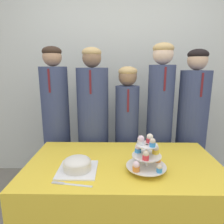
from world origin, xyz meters
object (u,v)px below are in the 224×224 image
student_4 (191,132)px  round_cake (77,164)px  cake_knife (65,184)px  student_0 (57,129)px  student_2 (127,136)px  cupcake_stand (146,155)px  student_3 (159,127)px  student_1 (93,131)px

student_4 → round_cake: bearing=-144.6°
cake_knife → student_0: (-0.31, 0.92, 0.05)m
student_2 → student_4: (0.68, 0.00, 0.06)m
cupcake_stand → student_4: student_4 is taller
round_cake → student_3: student_3 is taller
student_4 → cake_knife: bearing=-140.2°
cupcake_stand → student_4: bearing=52.0°
student_0 → student_3: (1.08, -0.00, 0.03)m
student_2 → student_3: bearing=0.0°
student_0 → cupcake_stand: bearing=-42.2°
round_cake → student_1: (0.03, 0.75, -0.01)m
student_0 → student_2: (0.74, -0.00, -0.08)m
student_1 → cupcake_stand: bearing=-59.6°
cupcake_stand → student_1: size_ratio=0.17×
student_0 → student_4: 1.42m
student_1 → student_3: 0.69m
student_1 → student_2: size_ratio=1.13×
cake_knife → student_3: 1.20m
cake_knife → cupcake_stand: (0.52, 0.17, 0.12)m
cake_knife → student_4: size_ratio=0.16×
round_cake → student_0: student_0 is taller
round_cake → student_3: size_ratio=0.16×
round_cake → cupcake_stand: size_ratio=0.97×
student_3 → student_2: bearing=-180.0°
cupcake_stand → student_0: bearing=137.8°
cupcake_stand → student_2: student_2 is taller
student_3 → student_0: bearing=180.0°
round_cake → student_2: bearing=63.0°
student_3 → student_1: bearing=180.0°
round_cake → student_0: (-0.36, 0.75, 0.01)m
round_cake → student_4: (1.06, 0.75, -0.01)m
cake_knife → student_2: bearing=73.9°
student_0 → student_3: student_3 is taller
cake_knife → student_0: size_ratio=0.16×
student_0 → cake_knife: bearing=-71.4°
cupcake_stand → student_0: 1.12m
student_4 → student_2: bearing=-180.0°
round_cake → student_0: size_ratio=0.16×
student_2 → student_1: bearing=180.0°
cupcake_stand → student_3: (0.25, 0.75, -0.03)m
round_cake → cupcake_stand: (0.47, 0.00, 0.07)m
student_1 → student_2: bearing=-0.0°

